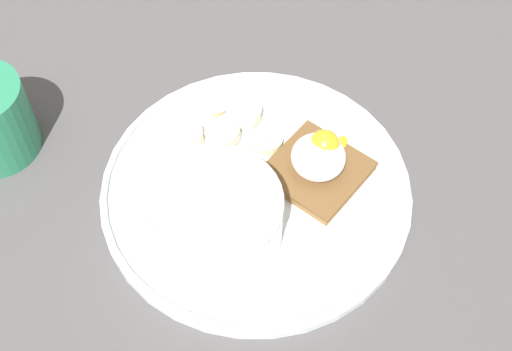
{
  "coord_description": "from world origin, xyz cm",
  "views": [
    {
      "loc": [
        -32.54,
        17.27,
        57.14
      ],
      "look_at": [
        0.0,
        0.0,
        5.0
      ],
      "focal_mm": 50.0,
      "sensor_mm": 36.0,
      "label": 1
    }
  ],
  "objects_px": {
    "toast_slice": "(317,171)",
    "poached_egg": "(320,154)",
    "banana_slice_left": "(211,102)",
    "banana_slice_back": "(188,136)",
    "banana_slice_inner": "(244,113)",
    "banana_slice_front": "(227,131)",
    "banana_slice_right": "(266,141)",
    "oatmeal_bowl": "(215,217)"
  },
  "relations": [
    {
      "from": "banana_slice_right",
      "to": "banana_slice_inner",
      "type": "xyz_separation_m",
      "value": [
        0.04,
        0.0,
        0.0
      ]
    },
    {
      "from": "toast_slice",
      "to": "banana_slice_right",
      "type": "relative_size",
      "value": 2.26
    },
    {
      "from": "toast_slice",
      "to": "banana_slice_left",
      "type": "bearing_deg",
      "value": 22.29
    },
    {
      "from": "poached_egg",
      "to": "banana_slice_right",
      "type": "relative_size",
      "value": 1.47
    },
    {
      "from": "poached_egg",
      "to": "banana_slice_left",
      "type": "xyz_separation_m",
      "value": [
        0.12,
        0.05,
        -0.02
      ]
    },
    {
      "from": "toast_slice",
      "to": "banana_slice_left",
      "type": "xyz_separation_m",
      "value": [
        0.12,
        0.05,
        0.0
      ]
    },
    {
      "from": "banana_slice_back",
      "to": "banana_slice_right",
      "type": "distance_m",
      "value": 0.07
    },
    {
      "from": "toast_slice",
      "to": "banana_slice_left",
      "type": "height_order",
      "value": "banana_slice_left"
    },
    {
      "from": "banana_slice_front",
      "to": "banana_slice_right",
      "type": "height_order",
      "value": "banana_slice_front"
    },
    {
      "from": "oatmeal_bowl",
      "to": "toast_slice",
      "type": "distance_m",
      "value": 0.11
    },
    {
      "from": "oatmeal_bowl",
      "to": "banana_slice_left",
      "type": "relative_size",
      "value": 2.26
    },
    {
      "from": "banana_slice_left",
      "to": "banana_slice_back",
      "type": "relative_size",
      "value": 1.39
    },
    {
      "from": "toast_slice",
      "to": "banana_slice_back",
      "type": "distance_m",
      "value": 0.13
    },
    {
      "from": "toast_slice",
      "to": "banana_slice_inner",
      "type": "bearing_deg",
      "value": 16.72
    },
    {
      "from": "oatmeal_bowl",
      "to": "toast_slice",
      "type": "bearing_deg",
      "value": -82.2
    },
    {
      "from": "toast_slice",
      "to": "banana_slice_back",
      "type": "relative_size",
      "value": 2.89
    },
    {
      "from": "toast_slice",
      "to": "poached_egg",
      "type": "relative_size",
      "value": 1.54
    },
    {
      "from": "banana_slice_back",
      "to": "banana_slice_inner",
      "type": "xyz_separation_m",
      "value": [
        0.0,
        -0.06,
        0.0
      ]
    },
    {
      "from": "oatmeal_bowl",
      "to": "poached_egg",
      "type": "xyz_separation_m",
      "value": [
        0.02,
        -0.11,
        -0.0
      ]
    },
    {
      "from": "oatmeal_bowl",
      "to": "banana_slice_front",
      "type": "height_order",
      "value": "oatmeal_bowl"
    },
    {
      "from": "oatmeal_bowl",
      "to": "banana_slice_inner",
      "type": "relative_size",
      "value": 2.33
    },
    {
      "from": "banana_slice_front",
      "to": "banana_slice_inner",
      "type": "height_order",
      "value": "banana_slice_inner"
    },
    {
      "from": "oatmeal_bowl",
      "to": "banana_slice_left",
      "type": "distance_m",
      "value": 0.15
    },
    {
      "from": "toast_slice",
      "to": "banana_slice_inner",
      "type": "relative_size",
      "value": 2.15
    },
    {
      "from": "poached_egg",
      "to": "banana_slice_left",
      "type": "height_order",
      "value": "poached_egg"
    },
    {
      "from": "banana_slice_back",
      "to": "banana_slice_inner",
      "type": "height_order",
      "value": "banana_slice_inner"
    },
    {
      "from": "banana_slice_back",
      "to": "banana_slice_right",
      "type": "height_order",
      "value": "banana_slice_back"
    },
    {
      "from": "banana_slice_left",
      "to": "banana_slice_back",
      "type": "xyz_separation_m",
      "value": [
        -0.03,
        0.04,
        -0.0
      ]
    },
    {
      "from": "banana_slice_front",
      "to": "banana_slice_inner",
      "type": "bearing_deg",
      "value": -63.14
    },
    {
      "from": "oatmeal_bowl",
      "to": "banana_slice_front",
      "type": "bearing_deg",
      "value": -31.53
    },
    {
      "from": "toast_slice",
      "to": "banana_slice_left",
      "type": "distance_m",
      "value": 0.13
    },
    {
      "from": "poached_egg",
      "to": "banana_slice_inner",
      "type": "relative_size",
      "value": 1.39
    },
    {
      "from": "banana_slice_right",
      "to": "poached_egg",
      "type": "bearing_deg",
      "value": -153.53
    },
    {
      "from": "poached_egg",
      "to": "banana_slice_inner",
      "type": "height_order",
      "value": "poached_egg"
    },
    {
      "from": "banana_slice_left",
      "to": "banana_slice_inner",
      "type": "height_order",
      "value": "banana_slice_inner"
    },
    {
      "from": "banana_slice_right",
      "to": "banana_slice_front",
      "type": "bearing_deg",
      "value": 45.8
    },
    {
      "from": "banana_slice_right",
      "to": "banana_slice_inner",
      "type": "height_order",
      "value": "banana_slice_inner"
    },
    {
      "from": "oatmeal_bowl",
      "to": "poached_egg",
      "type": "relative_size",
      "value": 1.67
    },
    {
      "from": "oatmeal_bowl",
      "to": "banana_slice_inner",
      "type": "distance_m",
      "value": 0.14
    },
    {
      "from": "toast_slice",
      "to": "banana_slice_inner",
      "type": "distance_m",
      "value": 0.1
    },
    {
      "from": "oatmeal_bowl",
      "to": "poached_egg",
      "type": "height_order",
      "value": "oatmeal_bowl"
    },
    {
      "from": "poached_egg",
      "to": "banana_slice_left",
      "type": "distance_m",
      "value": 0.13
    }
  ]
}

